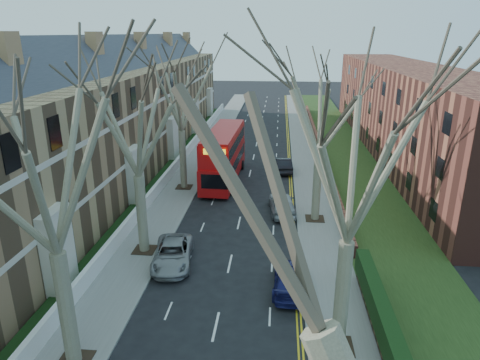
# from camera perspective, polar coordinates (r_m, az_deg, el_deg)

# --- Properties ---
(pavement_left) EXTENTS (3.00, 102.00, 0.12)m
(pavement_left) POSITION_cam_1_polar(r_m,az_deg,el_deg) (49.78, -5.09, 3.32)
(pavement_left) COLOR slate
(pavement_left) RESTS_ON ground
(pavement_right) EXTENTS (3.00, 102.00, 0.12)m
(pavement_right) POSITION_cam_1_polar(r_m,az_deg,el_deg) (49.11, 8.85, 2.94)
(pavement_right) COLOR slate
(pavement_right) RESTS_ON ground
(terrace_left) EXTENTS (9.70, 78.00, 13.60)m
(terrace_left) POSITION_cam_1_polar(r_m,az_deg,el_deg) (43.16, -17.34, 7.55)
(terrace_left) COLOR #8C6847
(terrace_left) RESTS_ON ground
(flats_right) EXTENTS (13.97, 54.00, 10.00)m
(flats_right) POSITION_cam_1_polar(r_m,az_deg,el_deg) (53.87, 21.28, 8.68)
(flats_right) COLOR brown
(flats_right) RESTS_ON ground
(front_wall_left) EXTENTS (0.30, 78.00, 1.00)m
(front_wall_left) POSITION_cam_1_polar(r_m,az_deg,el_deg) (42.48, -9.19, 1.15)
(front_wall_left) COLOR white
(front_wall_left) RESTS_ON ground
(grass_verge_right) EXTENTS (6.00, 102.00, 0.06)m
(grass_verge_right) POSITION_cam_1_polar(r_m,az_deg,el_deg) (49.58, 14.05, 2.86)
(grass_verge_right) COLOR #203513
(grass_verge_right) RESTS_ON ground
(tree_left_mid) EXTENTS (10.50, 10.50, 14.71)m
(tree_left_mid) POSITION_cam_1_polar(r_m,az_deg,el_deg) (16.93, -24.98, 3.73)
(tree_left_mid) COLOR #6B624C
(tree_left_mid) RESTS_ON ground
(tree_left_far) EXTENTS (10.15, 10.15, 14.22)m
(tree_left_far) POSITION_cam_1_polar(r_m,az_deg,el_deg) (25.91, -14.06, 9.01)
(tree_left_far) COLOR #6B624C
(tree_left_far) RESTS_ON ground
(tree_left_dist) EXTENTS (10.50, 10.50, 14.71)m
(tree_left_dist) POSITION_cam_1_polar(r_m,az_deg,el_deg) (37.30, -8.08, 12.80)
(tree_left_dist) COLOR #6B624C
(tree_left_dist) RESTS_ON ground
(tree_right_mid) EXTENTS (10.50, 10.50, 14.71)m
(tree_right_mid) POSITION_cam_1_polar(r_m,az_deg,el_deg) (16.85, 15.20, 4.80)
(tree_right_mid) COLOR #6B624C
(tree_right_mid) RESTS_ON ground
(tree_right_far) EXTENTS (10.15, 10.15, 14.22)m
(tree_right_far) POSITION_cam_1_polar(r_m,az_deg,el_deg) (30.56, 10.92, 10.70)
(tree_right_far) COLOR #6B624C
(tree_right_far) RESTS_ON ground
(double_decker_bus) EXTENTS (3.22, 11.61, 4.80)m
(double_decker_bus) POSITION_cam_1_polar(r_m,az_deg,el_deg) (40.68, -2.18, 3.16)
(double_decker_bus) COLOR #AF0C0D
(double_decker_bus) RESTS_ON ground
(car_left_far) EXTENTS (2.88, 5.15, 1.36)m
(car_left_far) POSITION_cam_1_polar(r_m,az_deg,el_deg) (26.89, -8.97, -9.70)
(car_left_far) COLOR gray
(car_left_far) RESTS_ON ground
(car_right_near) EXTENTS (2.00, 4.54, 1.30)m
(car_right_near) POSITION_cam_1_polar(r_m,az_deg,el_deg) (24.37, 6.67, -12.94)
(car_right_near) COLOR navy
(car_right_near) RESTS_ON ground
(car_right_mid) EXTENTS (2.40, 4.86, 1.59)m
(car_right_mid) POSITION_cam_1_polar(r_m,az_deg,el_deg) (33.81, 5.64, -3.13)
(car_right_mid) COLOR #989BA1
(car_right_mid) RESTS_ON ground
(car_right_far) EXTENTS (1.97, 4.46, 1.42)m
(car_right_far) POSITION_cam_1_polar(r_m,az_deg,el_deg) (43.95, 5.79, 2.04)
(car_right_far) COLOR black
(car_right_far) RESTS_ON ground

